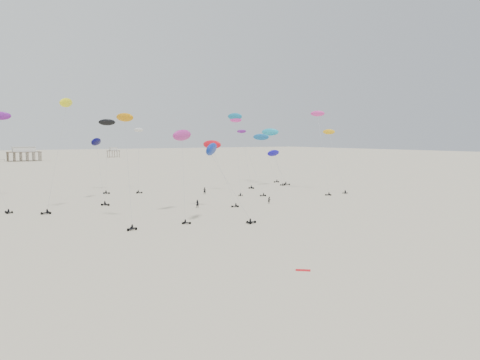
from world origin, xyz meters
TOP-DOWN VIEW (x-y plane):
  - ground_plane at (0.00, 200.00)m, footprint 900.00×900.00m
  - pavilion_main at (-10.00, 350.00)m, footprint 21.00×13.00m
  - pavilion_small at (60.00, 380.00)m, footprint 9.00×7.00m
  - rig_0 at (-20.62, 123.06)m, footprint 4.94×16.20m
  - rig_2 at (19.31, 118.19)m, footprint 3.51×15.86m
  - rig_3 at (28.46, 130.10)m, footprint 4.25×10.99m
  - rig_5 at (45.09, 107.16)m, footprint 5.32×12.89m
  - rig_6 at (-12.70, 142.42)m, footprint 6.60×10.59m
  - rig_9 at (-31.85, 109.31)m, footprint 8.68×5.68m
  - rig_10 at (41.99, 110.54)m, footprint 10.20×15.62m
  - rig_11 at (-4.29, 138.88)m, footprint 6.72×13.28m
  - rig_12 at (-24.49, 88.58)m, footprint 5.41×13.08m
  - rig_13 at (-1.15, 96.64)m, footprint 7.80×5.03m
  - rig_14 at (-10.07, 80.46)m, footprint 9.28×8.88m
  - rig_15 at (41.04, 133.98)m, footprint 5.68×9.91m
  - rig_16 at (18.26, 119.86)m, footprint 6.61×12.51m
  - rig_17 at (43.08, 141.95)m, footprint 7.65×7.93m
  - rig_18 at (40.28, 130.39)m, footprint 8.19×5.64m
  - rig_19 at (-11.07, 93.06)m, footprint 9.08×15.57m
  - spectator_0 at (-4.91, 98.57)m, footprint 0.99×0.96m
  - spectator_1 at (13.40, 95.97)m, footprint 0.98×0.62m
  - spectator_3 at (8.49, 120.80)m, footprint 0.96×0.78m
  - grounded_kite_b at (-16.69, 46.55)m, footprint 1.83×1.69m

SIDE VIEW (x-z plane):
  - ground_plane at x=0.00m, z-range 0.00..0.00m
  - spectator_0 at x=-4.91m, z-range -1.12..1.12m
  - spectator_1 at x=13.40m, z-range -0.97..0.97m
  - spectator_3 at x=8.49m, z-range -1.15..1.15m
  - grounded_kite_b at x=-16.69m, z-range -0.04..0.04m
  - pavilion_small at x=60.00m, z-range -0.51..7.49m
  - pavilion_main at x=-10.00m, z-range -0.68..9.12m
  - rig_18 at x=40.28m, z-range 3.04..15.29m
  - rig_3 at x=28.46m, z-range 0.25..19.44m
  - rig_11 at x=-4.29m, z-range 0.42..21.20m
  - rig_5 at x=45.09m, z-range 1.89..21.30m
  - rig_0 at x=-20.62m, z-range 2.74..21.05m
  - rig_13 at x=-1.15m, z-range 4.45..20.04m
  - rig_14 at x=-10.07m, z-range 4.59..20.34m
  - rig_17 at x=43.08m, z-range 5.56..23.20m
  - rig_12 at x=-24.49m, z-range 3.86..25.37m
  - rig_19 at x=-11.07m, z-range 5.32..25.24m
  - rig_2 at x=19.31m, z-range 4.37..28.18m
  - rig_15 at x=41.04m, z-range 6.90..26.19m
  - rig_6 at x=-12.70m, z-range 6.16..28.09m
  - rig_9 at x=-31.85m, z-range 5.89..30.61m
  - rig_16 at x=18.26m, z-range 7.13..30.93m
  - rig_10 at x=41.99m, z-range 6.05..32.40m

